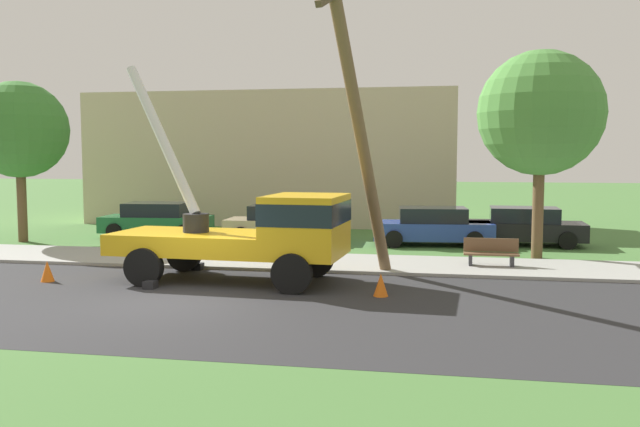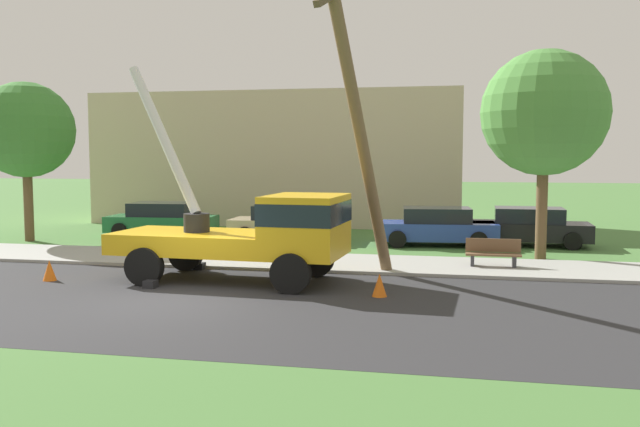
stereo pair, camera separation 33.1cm
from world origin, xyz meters
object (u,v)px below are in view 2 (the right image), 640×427
at_px(traffic_cone_behind, 50,270).
at_px(parked_sedan_black, 529,227).
at_px(parked_sedan_tan, 287,223).
at_px(traffic_cone_ahead, 379,285).
at_px(parked_sedan_blue, 437,227).
at_px(park_bench, 493,254).
at_px(utility_truck, 259,230).
at_px(roadside_tree_far, 26,130).
at_px(roadside_tree_near, 544,113).
at_px(leaning_utility_pole, 358,123).
at_px(parked_sedan_green, 162,220).

xyz_separation_m(traffic_cone_behind, parked_sedan_black, (13.37, 9.92, 0.43)).
bearing_deg(parked_sedan_tan, traffic_cone_ahead, -63.67).
bearing_deg(traffic_cone_behind, parked_sedan_blue, 42.88).
xyz_separation_m(parked_sedan_blue, park_bench, (1.81, -5.01, -0.25)).
bearing_deg(parked_sedan_blue, park_bench, -70.10).
height_order(utility_truck, roadside_tree_far, roadside_tree_far).
xyz_separation_m(traffic_cone_ahead, traffic_cone_behind, (-8.96, 0.25, 0.00)).
relative_size(parked_sedan_tan, parked_sedan_blue, 0.98).
xyz_separation_m(parked_sedan_tan, roadside_tree_near, (9.24, -2.72, 4.00)).
bearing_deg(traffic_cone_ahead, parked_sedan_black, 66.53).
relative_size(leaning_utility_pole, park_bench, 5.16).
distance_m(leaning_utility_pole, parked_sedan_black, 10.75).
distance_m(traffic_cone_ahead, traffic_cone_behind, 8.96).
bearing_deg(traffic_cone_ahead, roadside_tree_far, 152.61).
relative_size(traffic_cone_behind, parked_sedan_tan, 0.13).
bearing_deg(parked_sedan_blue, leaning_utility_pole, -102.42).
xyz_separation_m(utility_truck, traffic_cone_ahead, (3.35, -1.18, -1.13)).
bearing_deg(parked_sedan_blue, roadside_tree_far, -173.09).
distance_m(traffic_cone_behind, park_bench, 12.57).
distance_m(traffic_cone_behind, roadside_tree_far, 10.20).
height_order(parked_sedan_black, roadside_tree_far, roadside_tree_far).
relative_size(leaning_utility_pole, roadside_tree_near, 1.22).
bearing_deg(roadside_tree_far, parked_sedan_blue, 6.91).
distance_m(traffic_cone_ahead, parked_sedan_green, 14.29).
height_order(leaning_utility_pole, parked_sedan_blue, leaning_utility_pole).
height_order(parked_sedan_blue, parked_sedan_black, same).
height_order(parked_sedan_tan, parked_sedan_black, same).
relative_size(utility_truck, roadside_tree_far, 1.09).
distance_m(parked_sedan_blue, parked_sedan_black, 3.43).
height_order(leaning_utility_pole, park_bench, leaning_utility_pole).
distance_m(traffic_cone_ahead, parked_sedan_black, 11.10).
bearing_deg(parked_sedan_tan, parked_sedan_blue, -0.93).
bearing_deg(utility_truck, traffic_cone_behind, -170.58).
xyz_separation_m(traffic_cone_ahead, roadside_tree_far, (-14.72, 7.63, 4.06)).
bearing_deg(traffic_cone_behind, parked_sedan_black, 36.57).
bearing_deg(traffic_cone_ahead, utility_truck, 160.61).
relative_size(utility_truck, traffic_cone_behind, 12.05).
xyz_separation_m(leaning_utility_pole, parked_sedan_tan, (-4.02, 8.22, -3.50)).
bearing_deg(parked_sedan_blue, utility_truck, -117.75).
relative_size(utility_truck, parked_sedan_tan, 1.51).
height_order(traffic_cone_behind, park_bench, park_bench).
relative_size(traffic_cone_behind, park_bench, 0.35).
xyz_separation_m(traffic_cone_ahead, parked_sedan_blue, (1.05, 9.54, 0.43)).
xyz_separation_m(parked_sedan_black, roadside_tree_near, (0.06, -3.26, 4.00)).
relative_size(utility_truck, parked_sedan_black, 1.51).
bearing_deg(leaning_utility_pole, parked_sedan_green, 137.79).
distance_m(leaning_utility_pole, roadside_tree_near, 7.60).
bearing_deg(roadside_tree_near, roadside_tree_far, 177.87).
relative_size(parked_sedan_blue, parked_sedan_black, 1.02).
bearing_deg(utility_truck, parked_sedan_blue, 62.25).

